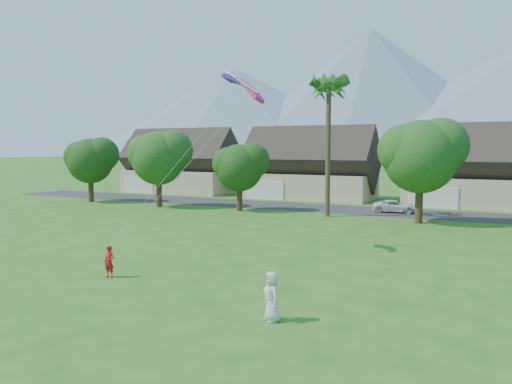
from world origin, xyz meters
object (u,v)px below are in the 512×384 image
Objects in this scene: parked_car at (395,206)px; watcher at (272,296)px; kite_flyer at (109,262)px; parafoil_kite at (245,85)px.

watcher is at bearing 172.80° from parked_car.
kite_flyer reaches higher than parked_car.
watcher is 0.43× the size of parked_car.
parafoil_kite reaches higher than kite_flyer.
kite_flyer is 0.51× the size of parafoil_kite.
parafoil_kite is at bearing 157.87° from parked_car.
watcher is 32.48m from parked_car.
parafoil_kite is (3.07, 8.23, 9.11)m from kite_flyer.
parafoil_kite is (-6.44, 10.24, 8.97)m from watcher.
parafoil_kite is at bearing 165.17° from watcher.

